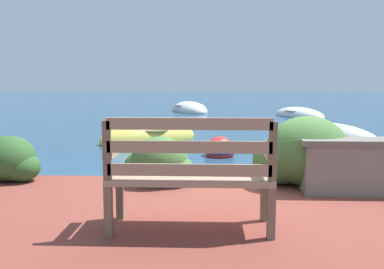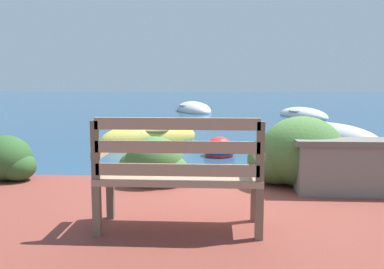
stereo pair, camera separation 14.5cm
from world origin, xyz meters
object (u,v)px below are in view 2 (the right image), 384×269
(rowboat_far, at_px, (303,116))
(rowboat_mid, at_px, (334,136))
(park_bench, at_px, (179,172))
(rowboat_nearest, at_px, (150,138))
(mooring_buoy, at_px, (219,151))
(rowboat_outer, at_px, (193,110))

(rowboat_far, bearing_deg, rowboat_mid, -28.15)
(park_bench, height_order, rowboat_far, park_bench)
(rowboat_nearest, bearing_deg, rowboat_far, -163.32)
(rowboat_far, distance_m, mooring_buoy, 8.82)
(rowboat_far, bearing_deg, park_bench, -39.65)
(park_bench, relative_size, rowboat_mid, 0.44)
(rowboat_nearest, xyz_separation_m, rowboat_mid, (4.35, 0.73, -0.01))
(rowboat_mid, xyz_separation_m, rowboat_far, (0.38, 5.72, 0.00))
(rowboat_nearest, xyz_separation_m, mooring_buoy, (1.57, -1.79, 0.03))
(park_bench, distance_m, mooring_buoy, 4.60)
(rowboat_nearest, bearing_deg, rowboat_outer, -130.42)
(park_bench, distance_m, rowboat_mid, 7.74)
(park_bench, xyz_separation_m, rowboat_far, (3.50, 12.78, -0.65))
(rowboat_nearest, height_order, mooring_buoy, rowboat_nearest)
(rowboat_mid, height_order, rowboat_outer, rowboat_outer)
(rowboat_far, relative_size, rowboat_outer, 0.88)
(rowboat_mid, bearing_deg, rowboat_outer, 0.09)
(rowboat_nearest, xyz_separation_m, rowboat_far, (4.73, 6.45, -0.01))
(rowboat_outer, bearing_deg, mooring_buoy, -15.14)
(mooring_buoy, bearing_deg, rowboat_nearest, 131.37)
(rowboat_nearest, relative_size, rowboat_outer, 0.78)
(mooring_buoy, bearing_deg, rowboat_outer, 95.75)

